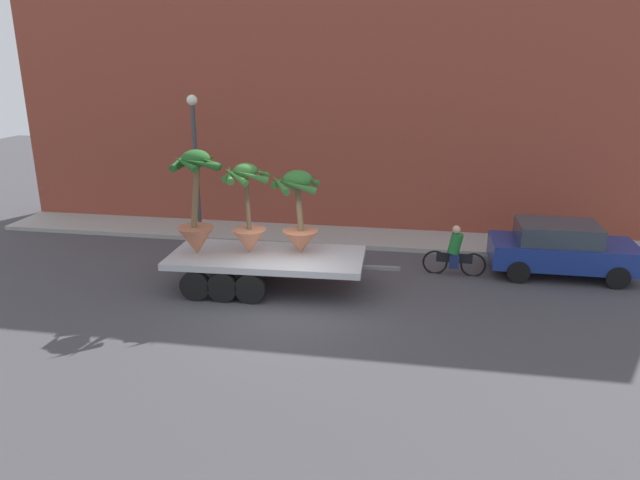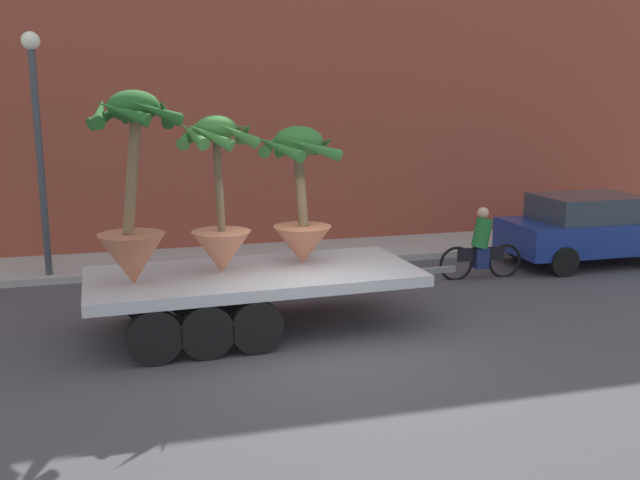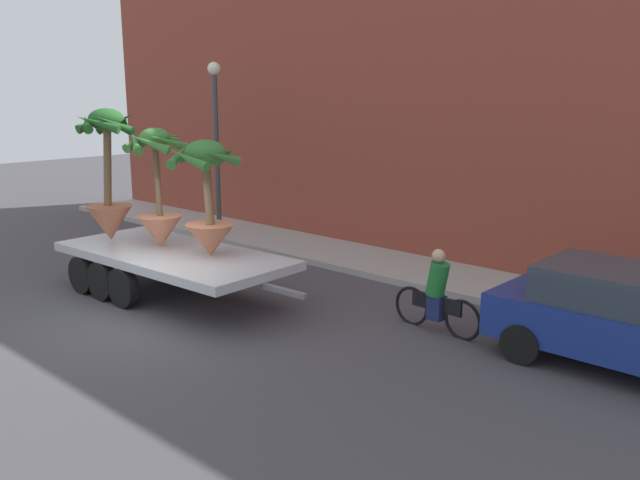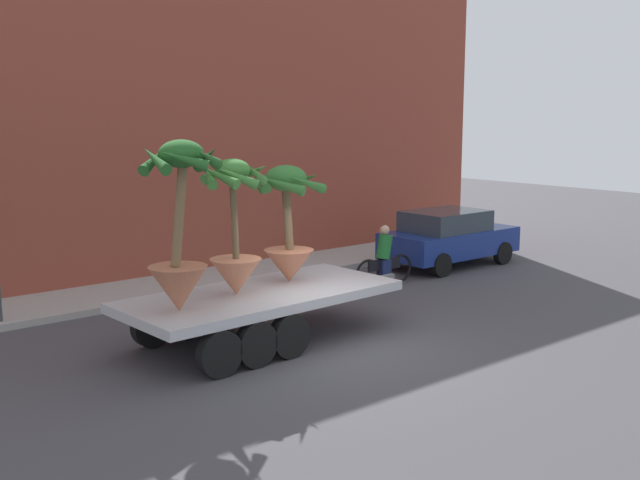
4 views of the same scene
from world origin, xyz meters
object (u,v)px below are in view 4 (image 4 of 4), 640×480
at_px(potted_palm_front, 288,227).
at_px(cyclist, 384,258).
at_px(potted_palm_middle, 180,238).
at_px(flatbed_trailer, 250,305).
at_px(parked_car, 448,237).
at_px(potted_palm_rear, 235,236).

relative_size(potted_palm_front, cyclist, 1.25).
bearing_deg(cyclist, potted_palm_middle, -162.17).
height_order(flatbed_trailer, cyclist, cyclist).
relative_size(flatbed_trailer, parked_car, 1.56).
height_order(potted_palm_middle, parked_car, potted_palm_middle).
distance_m(flatbed_trailer, potted_palm_middle, 2.18).
distance_m(potted_palm_middle, parked_car, 10.51).
relative_size(flatbed_trailer, potted_palm_rear, 2.54).
relative_size(potted_palm_rear, potted_palm_middle, 0.87).
height_order(potted_palm_rear, cyclist, potted_palm_rear).
bearing_deg(parked_car, potted_palm_front, -163.30).
distance_m(potted_palm_rear, potted_palm_front, 1.39).
bearing_deg(potted_palm_front, cyclist, 21.23).
height_order(potted_palm_front, parked_car, potted_palm_front).
distance_m(flatbed_trailer, potted_palm_front, 1.75).
bearing_deg(cyclist, potted_palm_front, -158.77).
height_order(potted_palm_rear, potted_palm_middle, potted_palm_middle).
bearing_deg(potted_palm_middle, potted_palm_rear, 15.13).
bearing_deg(flatbed_trailer, cyclist, 19.96).
height_order(flatbed_trailer, parked_car, parked_car).
relative_size(potted_palm_rear, parked_car, 0.61).
distance_m(potted_palm_rear, parked_car, 9.13).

